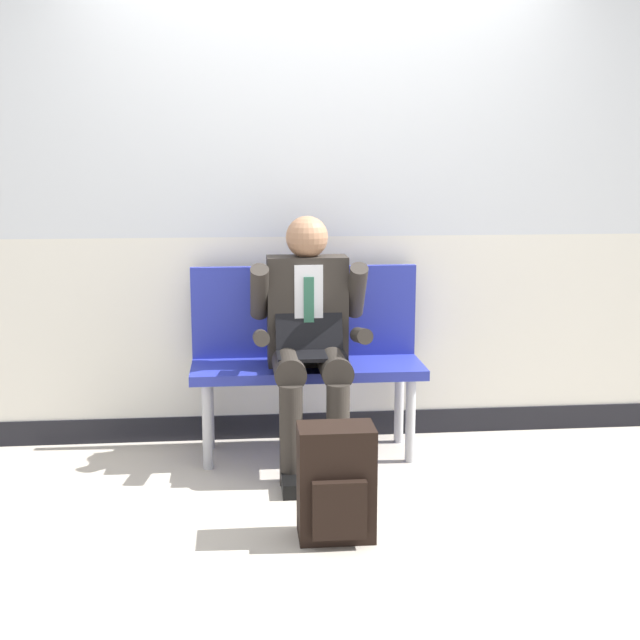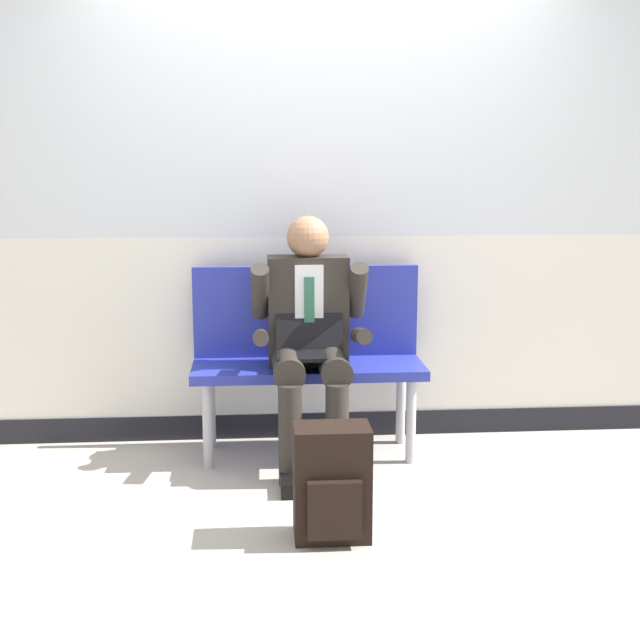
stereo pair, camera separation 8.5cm
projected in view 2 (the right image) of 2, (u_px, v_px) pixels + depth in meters
The scene contains 5 objects.
ground_plane at pixel (334, 486), 3.96m from camera, with size 18.00×18.00×0.00m, color #B2A899.
station_wall at pixel (321, 155), 4.44m from camera, with size 5.28×0.14×3.08m.
bench_with_person at pixel (307, 347), 4.36m from camera, with size 1.17×0.42×0.96m.
person_seated at pixel (310, 336), 4.14m from camera, with size 0.57×0.70×1.23m.
backpack at pixel (332, 484), 3.39m from camera, with size 0.31×0.23×0.47m.
Camera 2 is at (-0.35, -3.72, 1.52)m, focal length 47.45 mm.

